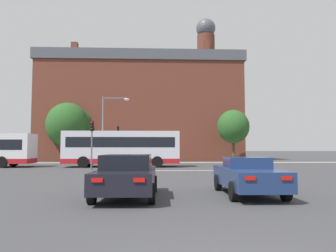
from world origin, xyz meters
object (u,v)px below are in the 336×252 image
object	(u,v)px
traffic_light_far_left	(118,138)
street_lamp_junction	(108,123)
car_saloon_left	(127,175)
pedestrian_waiting	(90,154)
bus_crossing_lead	(122,148)
traffic_light_near_left	(92,137)
car_roadster_right	(248,176)
pedestrian_walking_east	(132,154)

from	to	relation	value
traffic_light_far_left	street_lamp_junction	size ratio (longest dim) A/B	0.66
car_saloon_left	pedestrian_waiting	distance (m)	27.90
bus_crossing_lead	traffic_light_near_left	bearing A→B (deg)	154.74
traffic_light_near_left	traffic_light_far_left	distance (m)	12.55
traffic_light_far_left	pedestrian_waiting	world-z (taller)	traffic_light_far_left
car_roadster_right	pedestrian_walking_east	xyz separation A→B (m)	(-6.04, 27.82, 0.27)
traffic_light_near_left	pedestrian_walking_east	world-z (taller)	traffic_light_near_left
car_roadster_right	traffic_light_near_left	size ratio (longest dim) A/B	1.16
street_lamp_junction	car_saloon_left	bearing A→B (deg)	-80.05
car_roadster_right	bus_crossing_lead	distance (m)	19.40
bus_crossing_lead	street_lamp_junction	bearing A→B (deg)	81.61
car_saloon_left	traffic_light_far_left	bearing A→B (deg)	98.44
street_lamp_junction	bus_crossing_lead	bearing A→B (deg)	-8.39
car_saloon_left	street_lamp_junction	distance (m)	19.45
car_saloon_left	bus_crossing_lead	xyz separation A→B (m)	(-1.99, 18.68, 0.99)
street_lamp_junction	pedestrian_walking_east	xyz separation A→B (m)	(1.64, 9.34, -3.10)
bus_crossing_lead	street_lamp_junction	xyz separation A→B (m)	(-1.32, 0.19, 2.32)
car_saloon_left	car_roadster_right	world-z (taller)	car_saloon_left
car_saloon_left	pedestrian_walking_east	distance (m)	28.26
pedestrian_walking_east	traffic_light_far_left	bearing A→B (deg)	58.57
traffic_light_far_left	pedestrian_walking_east	distance (m)	2.77
street_lamp_junction	pedestrian_walking_east	bearing A→B (deg)	80.05
car_saloon_left	pedestrian_waiting	xyz separation A→B (m)	(-6.51, 27.13, 0.26)
car_roadster_right	traffic_light_far_left	bearing A→B (deg)	106.78
car_roadster_right	traffic_light_near_left	bearing A→B (deg)	121.28
car_saloon_left	street_lamp_junction	xyz separation A→B (m)	(-3.31, 18.88, 3.31)
bus_crossing_lead	traffic_light_near_left	distance (m)	4.70
bus_crossing_lead	traffic_light_near_left	size ratio (longest dim) A/B	2.70
car_saloon_left	bus_crossing_lead	size ratio (longest dim) A/B	0.43
traffic_light_far_left	car_saloon_left	bearing A→B (deg)	-83.06
car_saloon_left	traffic_light_near_left	bearing A→B (deg)	106.77
car_roadster_right	pedestrian_walking_east	world-z (taller)	pedestrian_walking_east
traffic_light_near_left	pedestrian_waiting	xyz separation A→B (m)	(-2.55, 12.62, -1.60)
traffic_light_near_left	pedestrian_waiting	world-z (taller)	traffic_light_near_left
car_saloon_left	street_lamp_junction	size ratio (longest dim) A/B	0.69
traffic_light_far_left	street_lamp_junction	xyz separation A→B (m)	(-0.02, -8.16, 1.18)
traffic_light_far_left	bus_crossing_lead	bearing A→B (deg)	-81.18
car_saloon_left	pedestrian_waiting	world-z (taller)	pedestrian_waiting
car_roadster_right	street_lamp_junction	world-z (taller)	street_lamp_junction
traffic_light_near_left	street_lamp_junction	xyz separation A→B (m)	(0.65, 4.37, 1.45)
pedestrian_waiting	traffic_light_far_left	bearing A→B (deg)	-123.99
pedestrian_walking_east	street_lamp_junction	bearing A→B (deg)	102.59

